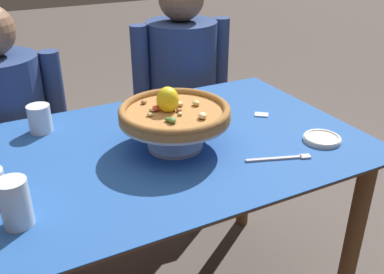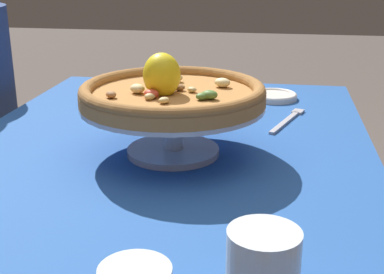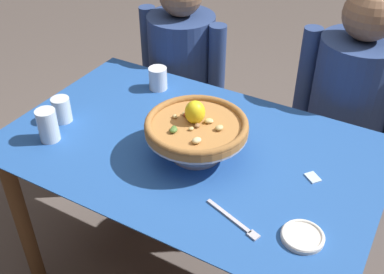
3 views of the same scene
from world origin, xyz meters
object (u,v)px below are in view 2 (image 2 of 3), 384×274
Objects in this scene: pizza_stand at (173,119)px; sugar_packet at (173,99)px; dinner_fork at (288,119)px; side_plate at (274,96)px; pizza at (172,92)px.

sugar_packet is at bearing 11.05° from pizza_stand.
pizza_stand is 0.34m from dinner_fork.
pizza_stand is 1.75× the size of dinner_fork.
side_plate is 0.19m from dinner_fork.
pizza_stand is 0.48m from side_plate.
sugar_packet is at bearing 65.33° from dinner_fork.
pizza_stand is at bearing 138.77° from dinner_fork.
pizza reaches higher than sugar_packet.
sugar_packet is (-0.05, 0.26, -0.01)m from side_plate.
dinner_fork is 0.33m from sugar_packet.
dinner_fork is at bearing -114.67° from sugar_packet.
pizza is at bearing 157.25° from side_plate.
pizza_stand is at bearing 157.32° from side_plate.
pizza reaches higher than side_plate.
pizza is 1.76× the size of dinner_fork.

